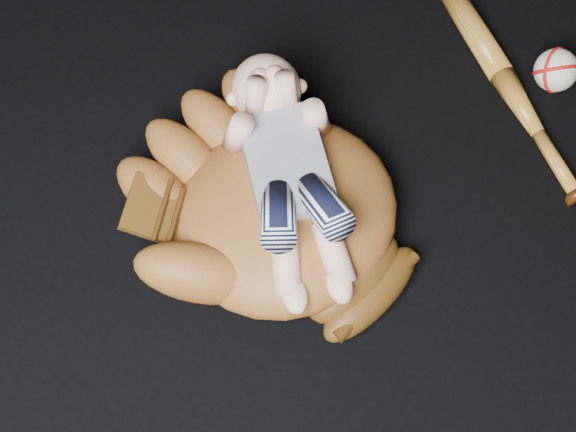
{
  "coord_description": "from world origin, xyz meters",
  "views": [
    {
      "loc": [
        -0.33,
        -0.47,
        1.14
      ],
      "look_at": [
        -0.08,
        -0.0,
        0.08
      ],
      "focal_mm": 50.0,
      "sensor_mm": 36.0,
      "label": 1
    }
  ],
  "objects_px": {
    "baseball_bat": "(509,87)",
    "baseball": "(556,70)",
    "baseball_glove": "(286,209)",
    "newborn_baby": "(291,179)"
  },
  "relations": [
    {
      "from": "baseball_bat",
      "to": "baseball",
      "type": "bearing_deg",
      "value": -10.71
    },
    {
      "from": "baseball_glove",
      "to": "baseball_bat",
      "type": "distance_m",
      "value": 0.46
    },
    {
      "from": "newborn_baby",
      "to": "baseball",
      "type": "relative_size",
      "value": 5.37
    },
    {
      "from": "baseball_glove",
      "to": "baseball_bat",
      "type": "relative_size",
      "value": 1.05
    },
    {
      "from": "newborn_baby",
      "to": "baseball",
      "type": "bearing_deg",
      "value": 17.69
    },
    {
      "from": "baseball_bat",
      "to": "baseball",
      "type": "height_order",
      "value": "baseball"
    },
    {
      "from": "baseball_glove",
      "to": "baseball_bat",
      "type": "height_order",
      "value": "baseball_glove"
    },
    {
      "from": "baseball",
      "to": "baseball_glove",
      "type": "bearing_deg",
      "value": -176.1
    },
    {
      "from": "baseball_glove",
      "to": "newborn_baby",
      "type": "xyz_separation_m",
      "value": [
        0.01,
        0.01,
        0.06
      ]
    },
    {
      "from": "baseball_glove",
      "to": "baseball",
      "type": "height_order",
      "value": "baseball_glove"
    }
  ]
}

